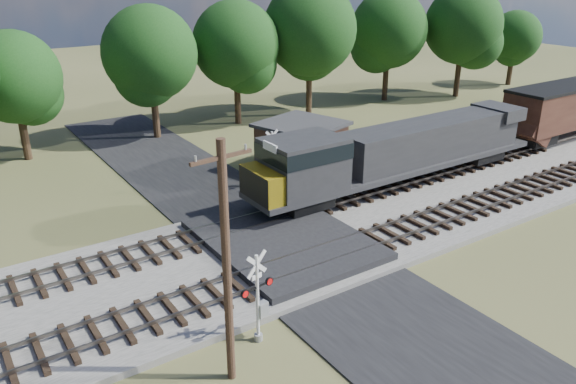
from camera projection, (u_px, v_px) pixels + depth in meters
ground at (289, 251)px, 27.76m from camera, size 160.00×160.00×0.00m
ballast_bed at (424, 201)px, 33.24m from camera, size 140.00×10.00×0.30m
road at (289, 250)px, 27.75m from camera, size 7.00×60.00×0.08m
crossing_panel at (283, 242)px, 28.03m from camera, size 7.00×9.00×0.62m
track_near at (364, 243)px, 27.68m from camera, size 140.00×2.60×0.33m
track_far at (305, 209)px, 31.52m from camera, size 140.00×2.60×0.33m
crossing_signal_near at (259, 304)px, 20.68m from camera, size 1.50×0.41×3.76m
crossing_signal_far at (271, 165)px, 34.90m from camera, size 1.53×0.33×3.80m
utility_pole at (226, 261)px, 17.62m from camera, size 2.10×0.31×8.56m
equipment_shed at (301, 147)px, 37.87m from camera, size 6.19×6.19×3.39m
treeline at (213, 48)px, 44.71m from camera, size 82.37×11.56×11.91m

